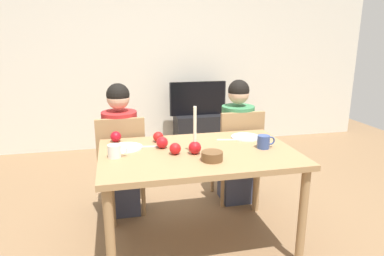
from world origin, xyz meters
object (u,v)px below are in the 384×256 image
at_px(person_left_child, 121,152).
at_px(apple_near_candle, 158,137).
at_px(person_right_child, 237,144).
at_px(plate_right, 246,137).
at_px(candle_centerpiece, 195,144).
at_px(mug_right, 264,142).
at_px(apple_by_right_mug, 175,149).
at_px(apple_far_edge, 116,137).
at_px(tv, 198,98).
at_px(chair_right, 238,151).
at_px(tv_stand, 198,131).
at_px(bowl_walnuts, 212,156).
at_px(dining_table, 198,162).
at_px(chair_left, 122,159).
at_px(apple_by_left_plate, 162,142).
at_px(mug_left, 115,151).
at_px(plate_left, 126,147).

bearing_deg(person_left_child, apple_near_candle, -50.89).
distance_m(person_right_child, plate_right, 0.45).
bearing_deg(person_right_child, candle_centerpiece, -129.57).
xyz_separation_m(person_right_child, mug_right, (-0.05, -0.68, 0.23)).
height_order(apple_by_right_mug, apple_far_edge, apple_far_edge).
height_order(tv, apple_near_candle, tv).
xyz_separation_m(mug_right, apple_far_edge, (-1.06, 0.40, -0.01)).
distance_m(chair_right, person_left_child, 1.07).
relative_size(tv_stand, tv, 0.81).
relative_size(chair_right, bowl_walnuts, 6.26).
relative_size(plate_right, mug_right, 1.69).
xyz_separation_m(person_left_child, apple_near_candle, (0.29, -0.35, 0.22)).
relative_size(dining_table, plate_right, 6.04).
relative_size(chair_left, chair_right, 1.00).
bearing_deg(plate_right, apple_near_candle, 176.15).
relative_size(dining_table, tv, 1.77).
bearing_deg(chair_left, tv_stand, 57.03).
bearing_deg(apple_far_edge, apple_by_left_plate, -35.39).
bearing_deg(person_right_child, apple_near_candle, -155.85).
relative_size(apple_near_candle, apple_by_left_plate, 0.93).
bearing_deg(person_left_child, apple_by_right_mug, -61.46).
height_order(mug_left, bowl_walnuts, mug_left).
bearing_deg(mug_right, candle_centerpiece, -178.97).
bearing_deg(tv, apple_by_right_mug, -107.50).
bearing_deg(mug_left, plate_left, 66.54).
xyz_separation_m(candle_centerpiece, plate_left, (-0.47, 0.23, -0.06)).
distance_m(plate_right, mug_left, 1.07).
distance_m(chair_left, apple_by_right_mug, 0.78).
xyz_separation_m(person_left_child, mug_left, (-0.05, -0.64, 0.23)).
bearing_deg(candle_centerpiece, apple_by_left_plate, 139.50).
height_order(person_left_child, person_right_child, same).
bearing_deg(apple_by_right_mug, candle_centerpiece, -8.69).
distance_m(tv, plate_right, 2.06).
height_order(mug_left, mug_right, mug_right).
xyz_separation_m(tv, apple_far_edge, (-1.14, -1.94, 0.08)).
height_order(chair_left, apple_far_edge, chair_left).
relative_size(person_right_child, tv_stand, 1.83).
xyz_separation_m(chair_right, bowl_walnuts, (-0.49, -0.82, 0.27)).
height_order(dining_table, bowl_walnuts, bowl_walnuts).
relative_size(mug_right, apple_by_right_mug, 1.67).
bearing_deg(apple_far_edge, chair_right, 12.49).
height_order(person_right_child, apple_by_right_mug, person_right_child).
bearing_deg(bowl_walnuts, plate_left, 144.63).
bearing_deg(apple_by_left_plate, person_right_child, 33.48).
xyz_separation_m(person_left_child, tv_stand, (1.10, 1.66, -0.33)).
relative_size(tv_stand, apple_by_left_plate, 7.37).
bearing_deg(mug_right, dining_table, 175.34).
bearing_deg(candle_centerpiece, mug_right, 1.03).
height_order(dining_table, chair_left, chair_left).
xyz_separation_m(plate_left, apple_by_right_mug, (0.33, -0.21, 0.03)).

